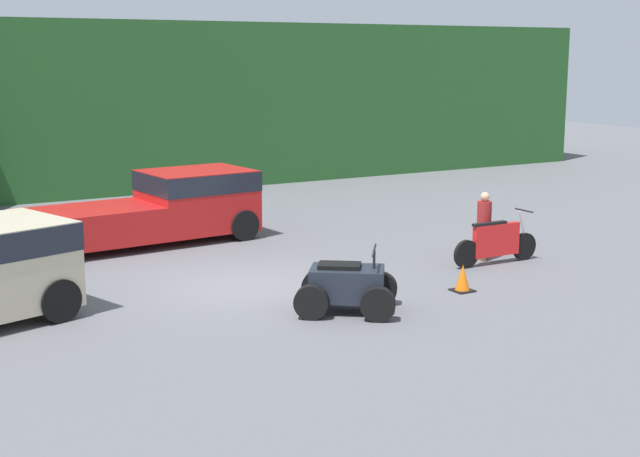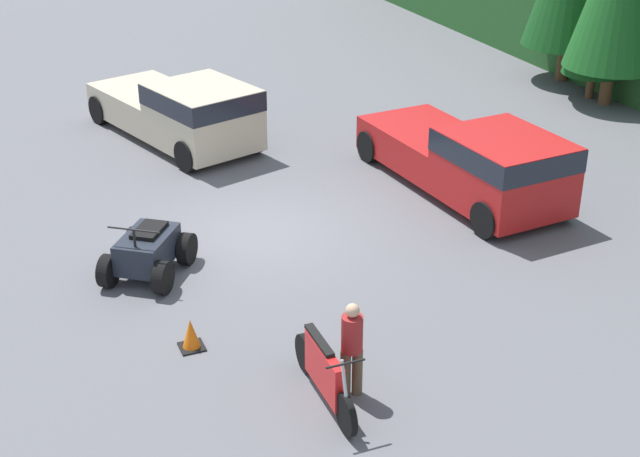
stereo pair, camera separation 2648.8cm
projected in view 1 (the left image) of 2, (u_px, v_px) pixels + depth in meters
ground_plane at (245, 287)px, 18.50m from camera, size 80.00×80.00×0.00m
hillside_backdrop at (51, 106)px, 31.55m from camera, size 44.00×6.00×5.90m
pickup_truck_red at (162, 206)px, 22.77m from camera, size 6.09×2.76×1.79m
dirt_bike at (496, 243)px, 20.45m from camera, size 2.35×0.60×1.20m
quad_atv at (347, 287)px, 16.65m from camera, size 2.28×2.17×1.21m
rider_person at (484, 223)px, 20.77m from camera, size 0.43×0.43×1.62m
traffic_cone at (463, 279)px, 18.14m from camera, size 0.42×0.42×0.55m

